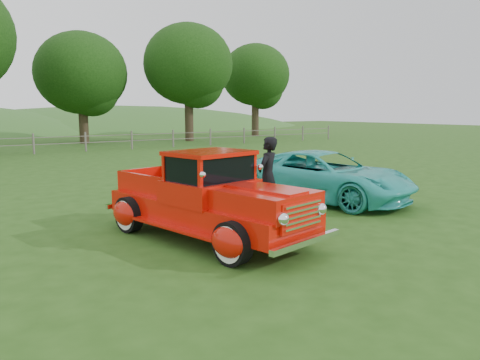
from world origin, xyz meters
TOP-DOWN VIEW (x-y plane):
  - ground at (0.00, 0.00)m, footprint 140.00×140.00m
  - fence_line at (0.00, 22.00)m, footprint 48.00×0.12m
  - tree_near_east at (5.00, 29.00)m, footprint 6.80×6.80m
  - tree_mid_east at (13.00, 27.00)m, footprint 7.20×7.20m
  - tree_far_east at (22.00, 30.00)m, footprint 6.60×6.60m
  - red_pickup at (-0.93, 0.74)m, footprint 2.91×5.22m
  - teal_sedan at (3.81, 2.27)m, footprint 3.55×5.53m
  - man at (1.43, 1.82)m, footprint 0.83×0.73m

SIDE VIEW (x-z plane):
  - ground at x=0.00m, z-range 0.00..0.00m
  - fence_line at x=0.00m, z-range 0.00..1.20m
  - teal_sedan at x=3.81m, z-range 0.00..1.42m
  - red_pickup at x=-0.93m, z-range -0.09..1.69m
  - man at x=1.43m, z-range 0.00..1.93m
  - tree_near_east at x=5.00m, z-range 1.08..9.41m
  - tree_far_east at x=22.00m, z-range 1.43..10.29m
  - tree_mid_east at x=13.00m, z-range 1.45..10.89m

